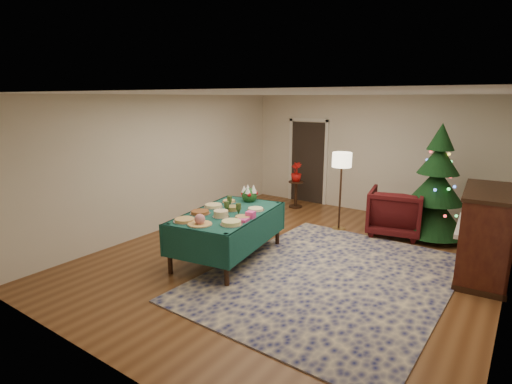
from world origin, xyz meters
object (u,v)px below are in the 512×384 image
Objects in this scene: gift_box at (251,215)px; potted_plant at (296,176)px; floor_lamp at (342,165)px; side_table at (296,195)px; buffet_table at (228,222)px; armchair at (396,210)px; piano at (485,235)px; christmas_tree at (436,188)px.

potted_plant reaches higher than gift_box.
gift_box is 0.08× the size of floor_lamp.
side_table is 0.46m from potted_plant.
floor_lamp is 2.44× the size of side_table.
gift_box is at bearing -72.01° from side_table.
side_table is at bearing 100.54° from buffet_table.
armchair is 2.68m from side_table.
gift_box reaches higher than buffet_table.
piano is (4.22, -1.81, 0.34)m from side_table.
potted_plant is (0.00, -0.00, 0.46)m from side_table.
side_table is at bearing 107.99° from gift_box.
potted_plant is at bearing 156.82° from piano.
floor_lamp is at bearing 7.33° from armchair.
christmas_tree is at bearing -8.10° from side_table.
armchair is 2.68m from potted_plant.
floor_lamp reaches higher than piano.
piano is at bearing -23.18° from potted_plant.
gift_box is at bearing -4.87° from buffet_table.
gift_box is 0.13× the size of armchair.
buffet_table is at bearing 175.13° from gift_box.
potted_plant is at bearing -63.43° from side_table.
floor_lamp reaches higher than gift_box.
piano reaches higher than buffet_table.
gift_box is 2.59m from floor_lamp.
christmas_tree reaches higher than potted_plant.
buffet_table is 2.20× the size of armchair.
christmas_tree reaches higher than buffet_table.
piano is at bearing -17.17° from floor_lamp.
piano reaches higher than potted_plant.
floor_lamp is 3.42× the size of potted_plant.
armchair is 0.63× the size of floor_lamp.
floor_lamp is (0.43, 2.51, 0.50)m from gift_box.
potted_plant is (-0.64, 3.45, 0.14)m from buffet_table.
potted_plant is 4.59m from piano.
floor_lamp reaches higher than side_table.
christmas_tree is 1.38× the size of piano.
buffet_table is 4.76× the size of potted_plant.
christmas_tree reaches higher than piano.
armchair is at bearing -14.15° from side_table.
gift_box is 3.67m from potted_plant.
armchair is at bearing -14.15° from potted_plant.
buffet_table is 1.01× the size of christmas_tree.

